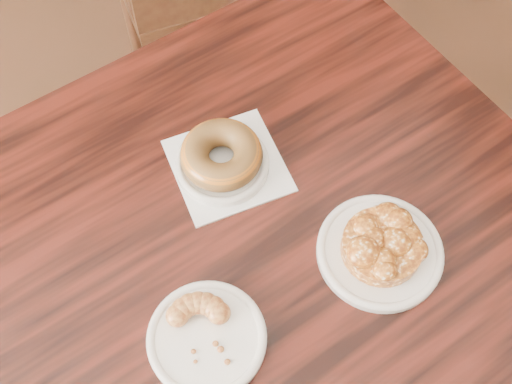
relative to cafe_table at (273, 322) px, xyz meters
name	(u,v)px	position (x,y,z in m)	size (l,w,h in m)	color
cafe_table	(273,322)	(0.00, 0.00, 0.00)	(0.86, 0.86, 0.75)	black
napkin	(228,166)	(-0.02, 0.15, 0.38)	(0.16, 0.16, 0.00)	white
plate_donut	(222,164)	(-0.03, 0.15, 0.39)	(0.14, 0.14, 0.01)	silver
plate_cruller	(207,339)	(-0.15, -0.09, 0.38)	(0.16, 0.16, 0.01)	white
plate_fritter	(380,252)	(0.12, -0.07, 0.38)	(0.18, 0.18, 0.01)	silver
glazed_donut	(221,155)	(-0.03, 0.15, 0.41)	(0.12, 0.12, 0.04)	#915A15
apple_fritter	(383,245)	(0.12, -0.07, 0.41)	(0.16, 0.16, 0.04)	#4F2008
cruller_fragment	(206,334)	(-0.15, -0.09, 0.40)	(0.10, 0.10, 0.03)	brown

